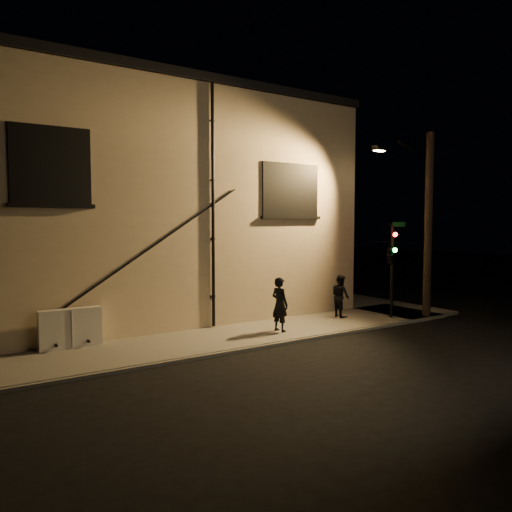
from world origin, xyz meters
TOP-DOWN VIEW (x-y plane):
  - ground at (0.00, 0.00)m, footprint 90.00×90.00m
  - sidewalk at (1.22, 4.39)m, footprint 21.00×16.00m
  - building at (-3.00, 8.99)m, footprint 16.20×12.23m
  - utility_cabinet at (-6.65, 2.70)m, footprint 1.76×0.30m
  - pedestrian_a at (-0.28, 1.12)m, footprint 0.55×0.73m
  - pedestrian_b at (3.19, 1.87)m, footprint 0.74×0.88m
  - traffic_signal at (4.51, 0.56)m, footprint 1.15×2.12m
  - streetlamp_pole at (6.05, 0.23)m, footprint 2.02×1.39m

SIDE VIEW (x-z plane):
  - ground at x=0.00m, z-range 0.00..0.00m
  - sidewalk at x=1.22m, z-range 0.00..0.12m
  - utility_cabinet at x=-6.65m, z-range 0.12..1.28m
  - pedestrian_b at x=3.19m, z-range 0.12..1.74m
  - pedestrian_a at x=-0.28m, z-range 0.12..1.94m
  - traffic_signal at x=4.51m, z-range 0.76..4.41m
  - streetlamp_pole at x=6.05m, z-range 0.22..7.42m
  - building at x=-3.00m, z-range 0.00..8.80m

